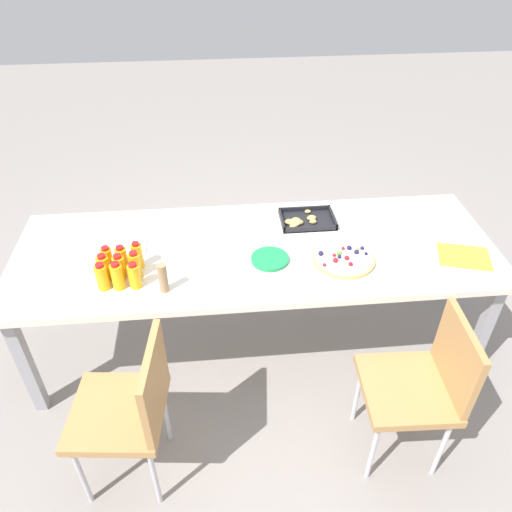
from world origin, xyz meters
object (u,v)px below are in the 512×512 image
Objects in this scene: juice_bottle_6 at (107,259)px; cardboard_tube at (163,278)px; juice_bottle_3 at (104,268)px; plate_stack at (270,259)px; chair_near_left at (131,405)px; juice_bottle_1 at (117,276)px; juice_bottle_0 at (102,277)px; paper_folder at (464,256)px; juice_bottle_2 at (134,276)px; napkin_stack at (132,248)px; juice_bottle_5 at (135,265)px; party_table at (256,256)px; juice_bottle_4 at (119,267)px; chair_near_right at (424,381)px; juice_bottle_7 at (122,258)px; fruit_pizza at (344,258)px; snack_tray at (305,220)px; juice_bottle_8 at (137,255)px.

cardboard_tube is at bearing -34.05° from juice_bottle_6.
plate_stack is at bearing 4.63° from juice_bottle_3.
chair_near_left is 0.60m from juice_bottle_1.
juice_bottle_0 is 1.83m from paper_folder.
juice_bottle_2 reaches higher than napkin_stack.
juice_bottle_5 is 0.16m from juice_bottle_6.
juice_bottle_2 is 0.15m from cardboard_tube.
party_table is at bearing 15.64° from juice_bottle_5.
chair_near_left is 5.66× the size of juice_bottle_3.
juice_bottle_4 reaches higher than paper_folder.
chair_near_right is at bearing -19.95° from juice_bottle_0.
juice_bottle_1 is 1.13× the size of juice_bottle_7.
chair_near_left is 5.32× the size of cardboard_tube.
cardboard_tube reaches higher than chair_near_right.
juice_bottle_7 is (-0.07, 0.68, 0.28)m from chair_near_left.
juice_bottle_5 is (0.08, 0.08, -0.00)m from juice_bottle_1.
cardboard_tube is (0.22, -0.20, 0.02)m from juice_bottle_7.
party_table is 3.09× the size of chair_near_left.
juice_bottle_7 is at bearing 177.68° from fruit_pizza.
snack_tray is 0.97m from napkin_stack.
plate_stack is (0.67, 0.66, 0.23)m from chair_near_left.
juice_bottle_2 is 1.05m from fruit_pizza.
juice_bottle_6 is 0.07m from juice_bottle_7.
juice_bottle_6 reaches higher than juice_bottle_7.
juice_bottle_1 is 1.10× the size of juice_bottle_6.
juice_bottle_4 is 0.53× the size of paper_folder.
juice_bottle_7 is at bearing 88.94° from juice_bottle_4.
juice_bottle_0 is at bearing -177.84° from paper_folder.
juice_bottle_4 is (0.07, 0.07, -0.00)m from juice_bottle_0.
fruit_pizza is (1.20, 0.03, -0.06)m from juice_bottle_3.
snack_tray is at bearing 19.29° from juice_bottle_8.
party_table is 1.04m from chair_near_right.
juice_bottle_3 is 0.48× the size of snack_tray.
plate_stack is 0.74m from napkin_stack.
snack_tray is (-0.14, 0.37, 0.00)m from fruit_pizza.
juice_bottle_4 is 0.08m from juice_bottle_7.
snack_tray is 2.05× the size of napkin_stack.
juice_bottle_1 is (0.07, -0.00, 0.00)m from juice_bottle_0.
juice_bottle_8 is (-1.29, 0.67, 0.29)m from chair_near_right.
party_table is 0.79m from juice_bottle_3.
juice_bottle_5 reaches higher than chair_near_left.
chair_near_right is at bearing -46.66° from plate_stack.
party_table is 9.85× the size of paper_folder.
party_table is 13.09× the size of plate_stack.
juice_bottle_5 is at bearing 4.36° from juice_bottle_4.
juice_bottle_6 is at bearing -172.30° from party_table.
paper_folder is at bearing -2.45° from juice_bottle_6.
juice_bottle_5 reaches higher than chair_near_right.
fruit_pizza is (-0.24, 0.62, 0.23)m from chair_near_right.
juice_bottle_3 is 0.56× the size of paper_folder.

